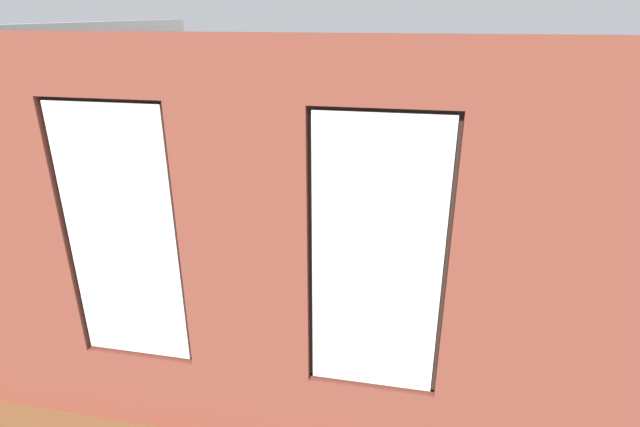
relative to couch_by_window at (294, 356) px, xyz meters
name	(u,v)px	position (x,y,z in m)	size (l,w,h in m)	color
ground_plane	(321,278)	(0.17, -2.13, -0.38)	(6.43, 6.31, 0.10)	brown
brick_wall_with_windows	(247,271)	(0.17, 0.65, 1.22)	(5.83, 0.30, 3.17)	brown
white_wall_right	(101,154)	(3.03, -1.93, 1.26)	(0.10, 5.31, 3.17)	white
couch_by_window	(294,356)	(0.00, 0.00, 0.00)	(2.02, 0.87, 0.80)	black
couch_left	(495,266)	(-2.05, -2.21, 0.00)	(0.94, 2.13, 0.80)	black
coffee_table	(336,258)	(-0.06, -1.96, 0.04)	(1.47, 0.71, 0.42)	#A87547
cup_ceramic	(336,251)	(-0.06, -1.96, 0.14)	(0.09, 0.09, 0.10)	silver
table_plant_small	(323,243)	(0.12, -2.05, 0.19)	(0.11, 0.11, 0.18)	#47423D
remote_gray	(300,254)	(0.38, -1.85, 0.10)	(0.05, 0.17, 0.02)	#59595B
media_console	(158,229)	(2.73, -2.54, -0.05)	(1.21, 0.42, 0.56)	black
tv_flatscreen	(152,186)	(2.73, -2.54, 0.63)	(1.15, 0.20, 0.79)	black
papasan_chair	(351,199)	(0.01, -3.92, 0.12)	(1.13, 1.13, 0.70)	olive
potted_plant_beside_window_right	(127,314)	(1.58, 0.10, 0.33)	(0.88, 0.82, 1.36)	gray
potted_plant_corner_far_left	(550,392)	(-2.20, 0.10, 0.05)	(0.39, 0.39, 0.62)	#47423D
potted_plant_by_left_couch	(457,212)	(-1.65, -3.71, 0.11)	(0.36, 0.36, 0.67)	#9E5638
potted_plant_mid_room_small	(387,217)	(-0.61, -3.30, 0.10)	(0.35, 0.35, 0.63)	beige
potted_plant_near_tv	(153,234)	(2.17, -1.48, 0.39)	(0.88, 0.96, 1.18)	gray
potted_plant_foreground_right	(218,170)	(2.43, -4.23, 0.37)	(0.76, 0.81, 1.25)	brown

